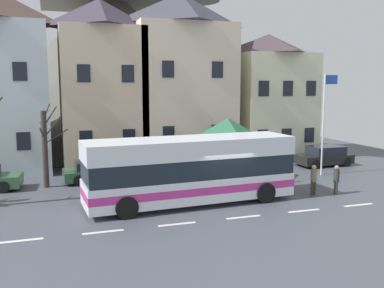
# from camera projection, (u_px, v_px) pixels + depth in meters

# --- Properties ---
(ground_plane) EXTENTS (40.00, 60.00, 0.07)m
(ground_plane) POSITION_uv_depth(u_px,v_px,m) (224.00, 204.00, 20.77)
(ground_plane) COLOR #484B56
(townhouse_01) EXTENTS (5.47, 5.44, 11.38)m
(townhouse_01) POSITION_uv_depth(u_px,v_px,m) (101.00, 84.00, 29.63)
(townhouse_01) COLOR beige
(townhouse_01) RESTS_ON ground_plane
(townhouse_02) EXTENTS (6.94, 5.73, 12.13)m
(townhouse_02) POSITION_uv_depth(u_px,v_px,m) (181.00, 79.00, 31.50)
(townhouse_02) COLOR beige
(townhouse_02) RESTS_ON ground_plane
(townhouse_03) EXTENTS (5.82, 6.18, 9.53)m
(townhouse_03) POSITION_uv_depth(u_px,v_px,m) (267.00, 96.00, 34.14)
(townhouse_03) COLOR beige
(townhouse_03) RESTS_ON ground_plane
(hilltop_castle) EXTENTS (37.50, 37.50, 22.06)m
(hilltop_castle) POSITION_uv_depth(u_px,v_px,m) (115.00, 58.00, 47.09)
(hilltop_castle) COLOR #5A5B53
(hilltop_castle) RESTS_ON ground_plane
(transit_bus) EXTENTS (10.20, 3.23, 3.17)m
(transit_bus) POSITION_uv_depth(u_px,v_px,m) (190.00, 171.00, 20.58)
(transit_bus) COLOR white
(transit_bus) RESTS_ON ground_plane
(bus_shelter) EXTENTS (3.60, 3.60, 3.74)m
(bus_shelter) POSITION_uv_depth(u_px,v_px,m) (227.00, 130.00, 25.23)
(bus_shelter) COLOR #473D33
(bus_shelter) RESTS_ON ground_plane
(parked_car_00) EXTENTS (3.93, 2.09, 1.38)m
(parked_car_00) POSITION_uv_depth(u_px,v_px,m) (324.00, 156.00, 30.32)
(parked_car_00) COLOR black
(parked_car_00) RESTS_ON ground_plane
(parked_car_01) EXTENTS (4.29, 2.07, 1.34)m
(parked_car_01) POSITION_uv_depth(u_px,v_px,m) (227.00, 162.00, 27.96)
(parked_car_01) COLOR silver
(parked_car_01) RESTS_ON ground_plane
(parked_car_02) EXTENTS (4.63, 2.05, 1.25)m
(parked_car_02) POSITION_uv_depth(u_px,v_px,m) (102.00, 171.00, 25.47)
(parked_car_02) COLOR #2C5B34
(parked_car_02) RESTS_ON ground_plane
(pedestrian_00) EXTENTS (0.31, 0.31, 1.48)m
(pedestrian_00) POSITION_uv_depth(u_px,v_px,m) (270.00, 170.00, 24.50)
(pedestrian_00) COLOR #2D2D38
(pedestrian_00) RESTS_ON ground_plane
(pedestrian_01) EXTENTS (0.29, 0.38, 1.68)m
(pedestrian_01) POSITION_uv_depth(u_px,v_px,m) (253.00, 173.00, 23.66)
(pedestrian_01) COLOR #38332D
(pedestrian_01) RESTS_ON ground_plane
(pedestrian_02) EXTENTS (0.30, 0.36, 1.53)m
(pedestrian_02) POSITION_uv_depth(u_px,v_px,m) (336.00, 179.00, 22.41)
(pedestrian_02) COLOR #38332D
(pedestrian_02) RESTS_ON ground_plane
(pedestrian_03) EXTENTS (0.32, 0.31, 1.59)m
(pedestrian_03) POSITION_uv_depth(u_px,v_px,m) (314.00, 178.00, 22.20)
(pedestrian_03) COLOR #38332D
(pedestrian_03) RESTS_ON ground_plane
(public_bench) EXTENTS (1.42, 0.48, 0.87)m
(public_bench) POSITION_uv_depth(u_px,v_px,m) (236.00, 166.00, 27.59)
(public_bench) COLOR brown
(public_bench) RESTS_ON ground_plane
(flagpole) EXTENTS (0.95, 0.10, 6.32)m
(flagpole) POSITION_uv_depth(u_px,v_px,m) (325.00, 116.00, 26.75)
(flagpole) COLOR silver
(flagpole) RESTS_ON ground_plane
(bare_tree_02) EXTENTS (1.51, 1.57, 4.63)m
(bare_tree_02) POSITION_uv_depth(u_px,v_px,m) (45.00, 147.00, 23.74)
(bare_tree_02) COLOR #382D28
(bare_tree_02) RESTS_ON ground_plane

